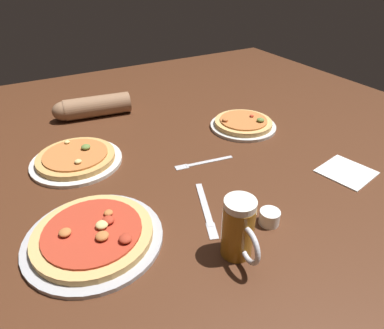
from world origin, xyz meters
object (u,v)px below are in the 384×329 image
napkin_folded (347,171)px  diner_arm (90,107)px  pizza_plate_near (94,236)px  knife_right (206,209)px  pizza_plate_far (76,159)px  pizza_plate_side (243,124)px  fork_left (203,162)px  ramekin_sauce (269,217)px  beer_mug_dark (239,229)px

napkin_folded → diner_arm: bearing=125.7°
pizza_plate_near → knife_right: pizza_plate_near is taller
pizza_plate_far → napkin_folded: pizza_plate_far is taller
pizza_plate_side → napkin_folded: (0.09, -0.43, -0.01)m
pizza_plate_side → fork_left: (-0.28, -0.15, -0.01)m
pizza_plate_near → pizza_plate_far: (0.05, 0.39, -0.00)m
ramekin_sauce → fork_left: ramekin_sauce is taller
pizza_plate_near → ramekin_sauce: size_ratio=6.34×
pizza_plate_side → diner_arm: bearing=141.2°
pizza_plate_near → pizza_plate_side: 0.77m
fork_left → knife_right: (-0.12, -0.21, 0.00)m
beer_mug_dark → ramekin_sauce: 0.15m
pizza_plate_far → pizza_plate_side: size_ratio=1.14×
napkin_folded → knife_right: napkin_folded is taller
pizza_plate_near → pizza_plate_side: bearing=25.1°
napkin_folded → pizza_plate_far: bearing=146.8°
pizza_plate_far → pizza_plate_side: 0.65m
fork_left → diner_arm: bearing=111.9°
napkin_folded → knife_right: size_ratio=0.67×
beer_mug_dark → napkin_folded: (0.51, 0.11, -0.07)m
beer_mug_dark → napkin_folded: beer_mug_dark is taller
pizza_plate_far → napkin_folded: bearing=-33.2°
ramekin_sauce → diner_arm: (-0.22, 0.90, 0.02)m
pizza_plate_near → napkin_folded: (0.79, -0.10, -0.01)m
fork_left → diner_arm: diner_arm is taller
ramekin_sauce → diner_arm: diner_arm is taller
beer_mug_dark → fork_left: beer_mug_dark is taller
ramekin_sauce → napkin_folded: size_ratio=0.35×
pizza_plate_side → fork_left: bearing=-151.6°
pizza_plate_near → ramekin_sauce: 0.45m
pizza_plate_near → fork_left: size_ratio=1.64×
pizza_plate_far → diner_arm: diner_arm is taller
pizza_plate_near → diner_arm: (0.19, 0.73, 0.03)m
ramekin_sauce → pizza_plate_far: bearing=123.8°
pizza_plate_far → beer_mug_dark: size_ratio=1.94×
beer_mug_dark → fork_left: (0.14, 0.38, -0.07)m
beer_mug_dark → ramekin_sauce: beer_mug_dark is taller
pizza_plate_far → ramekin_sauce: size_ratio=5.61×
beer_mug_dark → fork_left: 0.41m
beer_mug_dark → ramekin_sauce: size_ratio=2.89×
pizza_plate_far → napkin_folded: 0.89m
pizza_plate_side → fork_left: 0.32m
pizza_plate_side → fork_left: size_ratio=1.27×
diner_arm → knife_right: bearing=-82.0°
pizza_plate_near → diner_arm: 0.76m
beer_mug_dark → pizza_plate_near: bearing=143.8°
ramekin_sauce → knife_right: (-0.12, 0.13, -0.02)m
pizza_plate_near → ramekin_sauce: bearing=-21.3°
ramekin_sauce → knife_right: ramekin_sauce is taller
pizza_plate_near → napkin_folded: bearing=-7.3°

